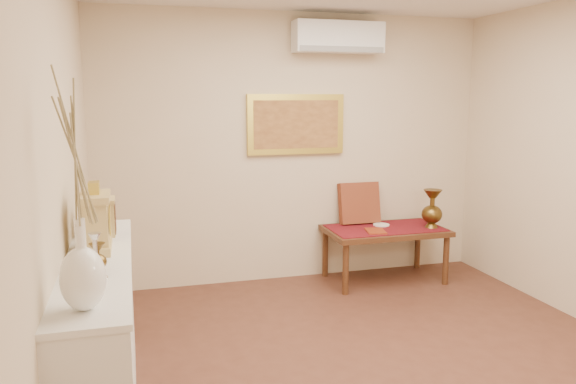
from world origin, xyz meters
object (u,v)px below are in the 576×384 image
object	(u,v)px
white_vase	(78,194)
mantel_clock	(96,221)
brass_urn_tall	(432,204)
wooden_chest	(103,217)
display_ledge	(102,341)
low_table	(385,234)

from	to	relation	value
white_vase	mantel_clock	size ratio (longest dim) A/B	2.46
brass_urn_tall	wooden_chest	size ratio (longest dim) A/B	1.94
white_vase	display_ledge	xyz separation A→B (m)	(0.01, 0.79, -0.99)
display_ledge	wooden_chest	size ratio (longest dim) A/B	8.28
mantel_clock	low_table	distance (m)	3.24
white_vase	wooden_chest	world-z (taller)	white_vase
wooden_chest	low_table	world-z (taller)	wooden_chest
display_ledge	low_table	xyz separation A→B (m)	(2.67, 1.88, -0.01)
white_vase	wooden_chest	size ratio (longest dim) A/B	4.13
brass_urn_tall	mantel_clock	world-z (taller)	mantel_clock
wooden_chest	low_table	xyz separation A→B (m)	(2.66, 1.32, -0.62)
mantel_clock	wooden_chest	distance (m)	0.38
mantel_clock	low_table	size ratio (longest dim) A/B	0.34
low_table	wooden_chest	bearing A→B (deg)	-153.65
brass_urn_tall	wooden_chest	world-z (taller)	wooden_chest
white_vase	low_table	bearing A→B (deg)	44.90
wooden_chest	mantel_clock	bearing A→B (deg)	-93.06
low_table	display_ledge	bearing A→B (deg)	-144.90
brass_urn_tall	mantel_clock	size ratio (longest dim) A/B	1.16
white_vase	mantel_clock	distance (m)	1.03
display_ledge	low_table	distance (m)	3.27
brass_urn_tall	wooden_chest	distance (m)	3.36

